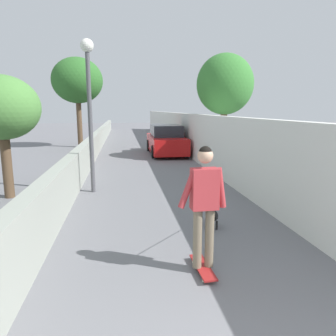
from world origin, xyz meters
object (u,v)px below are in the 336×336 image
tree_right_far (225,85)px  person_skateboarder (204,198)px  tree_left_mid (77,81)px  lamp_post (89,89)px  skateboard (203,267)px  tree_left_distant (1,109)px  dog (211,214)px  car_near (166,141)px

tree_right_far → person_skateboarder: 10.97m
tree_left_mid → lamp_post: size_ratio=1.29×
skateboard → tree_right_far: bearing=-19.6°
tree_left_distant → skateboard: tree_left_distant is taller
tree_right_far → lamp_post: tree_right_far is taller
tree_left_distant → tree_right_far: bearing=-54.8°
dog → tree_left_distant: bearing=58.9°
person_skateboarder → dog: size_ratio=0.88×
dog → car_near: (10.55, -0.55, 0.44)m
dog → tree_right_far: bearing=-19.5°
tree_right_far → person_skateboarder: tree_right_far is taller
tree_right_far → skateboard: tree_right_far is taller
tree_right_far → tree_left_distant: 9.59m
lamp_post → person_skateboarder: lamp_post is taller
tree_left_mid → lamp_post: tree_left_mid is taller
dog → car_near: size_ratio=0.46×
tree_left_mid → car_near: (-3.86, -4.91, -3.33)m
tree_left_mid → person_skateboarder: 16.79m
person_skateboarder → dog: (1.70, -0.62, -0.86)m
person_skateboarder → car_near: person_skateboarder is taller
skateboard → person_skateboarder: size_ratio=0.45×
tree_right_far → person_skateboarder: bearing=160.4°
dog → lamp_post: bearing=39.4°
person_skateboarder → car_near: bearing=-5.4°
tree_right_far → skateboard: (-10.11, 3.59, -3.38)m
car_near → tree_left_distant: bearing=145.0°
tree_right_far → dog: (-8.40, 2.97, -3.17)m
lamp_post → car_near: bearing=-23.2°
tree_right_far → lamp_post: bearing=133.1°
skateboard → lamp_post: bearing=22.3°
skateboard → dog: dog is taller
skateboard → tree_left_distant: bearing=42.3°
tree_left_distant → lamp_post: size_ratio=0.77×
tree_left_distant → skateboard: 6.64m
tree_right_far → car_near: 4.24m
lamp_post → skateboard: lamp_post is taller
person_skateboarder → lamp_post: bearing=22.3°
tree_left_distant → car_near: 9.48m
dog → tree_left_mid: bearing=16.9°
lamp_post → dog: size_ratio=2.09×
person_skateboarder → skateboard: bearing=0.0°
lamp_post → dog: lamp_post is taller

